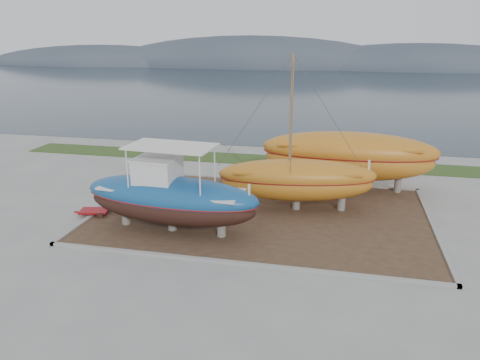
% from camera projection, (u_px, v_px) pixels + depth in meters
% --- Properties ---
extents(ground, '(140.00, 140.00, 0.00)m').
position_uv_depth(ground, '(247.00, 245.00, 22.52)').
color(ground, gray).
rests_on(ground, ground).
extents(dirt_patch, '(18.00, 12.00, 0.06)m').
position_uv_depth(dirt_patch, '(261.00, 214.00, 26.24)').
color(dirt_patch, '#422D1E').
rests_on(dirt_patch, ground).
extents(curb_frame, '(18.60, 12.60, 0.15)m').
position_uv_depth(curb_frame, '(261.00, 213.00, 26.22)').
color(curb_frame, gray).
rests_on(curb_frame, ground).
extents(grass_strip, '(44.00, 3.00, 0.08)m').
position_uv_depth(grass_strip, '(287.00, 161.00, 36.94)').
color(grass_strip, '#284219').
rests_on(grass_strip, ground).
extents(sea, '(260.00, 100.00, 0.04)m').
position_uv_depth(sea, '(322.00, 87.00, 87.69)').
color(sea, '#192832').
rests_on(sea, ground).
extents(mountain_ridge, '(200.00, 36.00, 20.00)m').
position_uv_depth(mountain_ridge, '(332.00, 67.00, 138.89)').
color(mountain_ridge, '#333D49').
rests_on(mountain_ridge, ground).
extents(blue_caique, '(9.47, 3.62, 4.46)m').
position_uv_depth(blue_caique, '(171.00, 189.00, 23.41)').
color(blue_caique, '#154D86').
rests_on(blue_caique, dirt_patch).
extents(white_dinghy, '(3.98, 2.08, 1.14)m').
position_uv_depth(white_dinghy, '(170.00, 190.00, 28.41)').
color(white_dinghy, silver).
rests_on(white_dinghy, dirt_patch).
extents(orange_sailboat, '(9.19, 3.94, 8.64)m').
position_uv_depth(orange_sailboat, '(299.00, 135.00, 25.64)').
color(orange_sailboat, '#B26B1B').
rests_on(orange_sailboat, dirt_patch).
extents(orange_bare_hull, '(11.08, 3.38, 3.63)m').
position_uv_depth(orange_bare_hull, '(348.00, 162.00, 29.89)').
color(orange_bare_hull, '#B26B1B').
rests_on(orange_bare_hull, dirt_patch).
extents(red_trailer, '(2.47, 1.57, 0.32)m').
position_uv_depth(red_trailer, '(94.00, 213.00, 26.07)').
color(red_trailer, maroon).
rests_on(red_trailer, ground).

